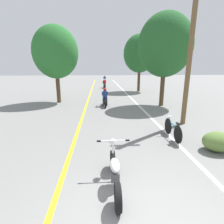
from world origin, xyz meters
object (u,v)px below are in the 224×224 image
Objects in this scene: motorcycle_rider_far at (105,80)px; utility_pole at (191,47)px; motorcycle_rider_lead at (105,99)px; roadside_tree_right_near at (165,46)px; motorcycle_rider_mid at (105,84)px; roadside_tree_left at (55,52)px; bicycle_parked at (173,129)px; motorcycle_foreground at (115,171)px; roadside_tree_right_far at (140,54)px.

utility_pole is at bearing -82.06° from motorcycle_rider_far.
motorcycle_rider_far is at bearing 88.34° from motorcycle_rider_lead.
roadside_tree_right_near is (0.37, 4.43, 0.55)m from utility_pole.
motorcycle_rider_mid is 8.12m from motorcycle_rider_far.
roadside_tree_left reaches higher than bicycle_parked.
motorcycle_rider_mid is 18.27m from bicycle_parked.
motorcycle_rider_mid is (4.14, 9.98, -3.52)m from roadside_tree_left.
roadside_tree_right_near reaches higher than motorcycle_rider_mid.
motorcycle_rider_lead reaches higher than motorcycle_foreground.
roadside_tree_right_near is 8.14m from roadside_tree_right_far.
roadside_tree_right_far is 13.00m from motorcycle_rider_far.
bicycle_parked is (-1.73, -14.43, -4.01)m from roadside_tree_right_far.
motorcycle_rider_mid is at bearing 108.83° from roadside_tree_right_near.
bicycle_parked is (-1.72, -6.29, -4.01)m from roadside_tree_right_near.
motorcycle_rider_lead is 1.00× the size of motorcycle_rider_far.
roadside_tree_right_near is 7.65m from bicycle_parked.
roadside_tree_right_far is 3.37× the size of motorcycle_rider_far.
roadside_tree_left is at bearing -103.68° from motorcycle_rider_far.
motorcycle_rider_lead is at bearing -118.56° from roadside_tree_right_far.
motorcycle_rider_mid is at bearing 97.29° from bicycle_parked.
motorcycle_rider_far is (-3.78, 11.81, -3.89)m from roadside_tree_right_far.
roadside_tree_right_far is at bearing -42.42° from motorcycle_rider_mid.
motorcycle_rider_far is at bearing 88.75° from motorcycle_foreground.
motorcycle_rider_lead is 11.69m from motorcycle_rider_mid.
motorcycle_rider_lead is at bearing 112.23° from bicycle_parked.
utility_pole is 10.02m from roadside_tree_left.
motorcycle_foreground is (3.77, -11.01, -3.60)m from roadside_tree_left.
roadside_tree_right_near is 8.39m from roadside_tree_left.
motorcycle_rider_far is 26.32m from bicycle_parked.
roadside_tree_right_far reaches higher than motorcycle_foreground.
motorcycle_foreground is 1.05× the size of motorcycle_rider_far.
motorcycle_rider_lead is (-3.97, 4.57, -3.31)m from utility_pole.
motorcycle_foreground is at bearing -104.31° from roadside_tree_right_far.
motorcycle_foreground is 0.97× the size of motorcycle_rider_mid.
utility_pole is 4.48m from roadside_tree_right_near.
motorcycle_rider_far is (0.57, 19.81, -0.03)m from motorcycle_rider_lead.
motorcycle_foreground is at bearing -115.68° from roadside_tree_right_near.
motorcycle_rider_mid is at bearing 67.47° from roadside_tree_left.
motorcycle_rider_lead reaches higher than motorcycle_rider_mid.
utility_pole is 6.91m from motorcycle_rider_lead.
roadside_tree_left is 11.37m from motorcycle_rider_mid.
utility_pole reaches higher than motorcycle_rider_far.
utility_pole is 7.10m from motorcycle_foreground.
roadside_tree_right_near is at bearing 74.72° from bicycle_parked.
roadside_tree_left is at bearing 128.44° from bicycle_parked.
motorcycle_foreground is (-4.03, -4.73, -3.42)m from utility_pole.
motorcycle_rider_mid is at bearing -91.87° from motorcycle_rider_far.
bicycle_parked is at bearing 46.92° from motorcycle_foreground.
roadside_tree_right_far is 3.22× the size of motorcycle_foreground.
motorcycle_rider_mid is (0.37, 20.99, 0.08)m from motorcycle_foreground.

